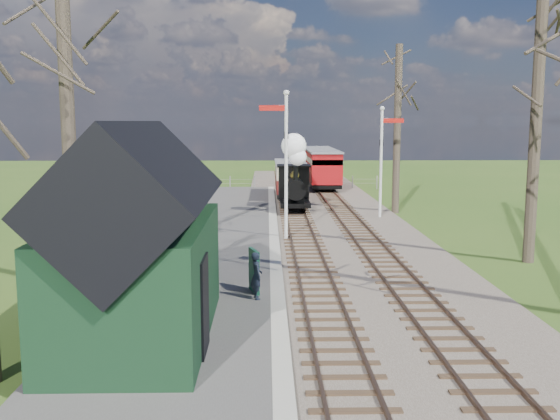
% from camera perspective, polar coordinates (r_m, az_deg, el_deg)
% --- Properties ---
extents(distant_hills, '(114.40, 48.00, 22.02)m').
position_cam_1_polar(distant_hills, '(76.91, 1.02, -7.86)').
color(distant_hills, '#385B23').
rests_on(distant_hills, ground).
extents(ballast_bed, '(8.00, 60.00, 0.10)m').
position_cam_1_polar(ballast_bed, '(32.01, 3.81, -0.74)').
color(ballast_bed, brown).
rests_on(ballast_bed, ground).
extents(track_near, '(1.60, 60.00, 0.15)m').
position_cam_1_polar(track_near, '(31.91, 1.49, -0.66)').
color(track_near, brown).
rests_on(track_near, ground).
extents(track_far, '(1.60, 60.00, 0.15)m').
position_cam_1_polar(track_far, '(32.14, 6.12, -0.64)').
color(track_far, brown).
rests_on(track_far, ground).
extents(platform, '(5.00, 44.00, 0.20)m').
position_cam_1_polar(platform, '(24.09, -5.98, -3.59)').
color(platform, '#474442').
rests_on(platform, ground).
extents(coping_strip, '(0.40, 44.00, 0.21)m').
position_cam_1_polar(coping_strip, '(24.01, -0.49, -3.57)').
color(coping_strip, '#B2AD9E').
rests_on(coping_strip, ground).
extents(station_shed, '(3.25, 6.30, 4.78)m').
position_cam_1_polar(station_shed, '(14.06, -12.74, -3.16)').
color(station_shed, black).
rests_on(station_shed, platform).
extents(semaphore_near, '(1.22, 0.24, 6.22)m').
position_cam_1_polar(semaphore_near, '(25.55, 0.41, 5.10)').
color(semaphore_near, silver).
rests_on(semaphore_near, ground).
extents(semaphore_far, '(1.22, 0.24, 5.72)m').
position_cam_1_polar(semaphore_far, '(32.09, 9.37, 5.12)').
color(semaphore_far, silver).
rests_on(semaphore_far, ground).
extents(bare_trees, '(15.51, 22.39, 12.00)m').
position_cam_1_polar(bare_trees, '(19.81, 7.06, 8.75)').
color(bare_trees, '#382D23').
rests_on(bare_trees, ground).
extents(fence_line, '(12.60, 0.08, 1.00)m').
position_cam_1_polar(fence_line, '(45.75, 1.05, 2.57)').
color(fence_line, slate).
rests_on(fence_line, ground).
extents(locomotive, '(1.66, 3.88, 4.16)m').
position_cam_1_polar(locomotive, '(33.81, 1.31, 2.97)').
color(locomotive, black).
rests_on(locomotive, ground).
extents(coach, '(1.94, 6.65, 2.04)m').
position_cam_1_polar(coach, '(39.89, 0.95, 3.01)').
color(coach, black).
rests_on(coach, ground).
extents(red_carriage_a, '(2.21, 5.47, 2.32)m').
position_cam_1_polar(red_carriage_a, '(44.90, 4.04, 3.78)').
color(red_carriage_a, black).
rests_on(red_carriage_a, ground).
extents(red_carriage_b, '(2.21, 5.47, 2.32)m').
position_cam_1_polar(red_carriage_b, '(50.36, 3.47, 4.26)').
color(red_carriage_b, black).
rests_on(red_carriage_b, ground).
extents(sign_board, '(0.33, 0.82, 1.22)m').
position_cam_1_polar(sign_board, '(17.58, -2.37, -5.58)').
color(sign_board, '#0F4730').
rests_on(sign_board, platform).
extents(bench, '(0.74, 1.56, 0.86)m').
position_cam_1_polar(bench, '(13.16, -9.59, -11.39)').
color(bench, '#463219').
rests_on(bench, platform).
extents(person, '(0.40, 0.52, 1.28)m').
position_cam_1_polar(person, '(16.92, -2.16, -6.01)').
color(person, '#191F2E').
rests_on(person, platform).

